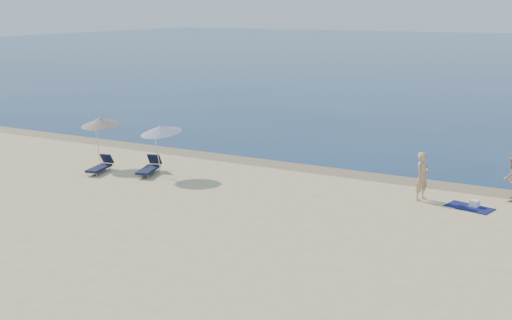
{
  "coord_description": "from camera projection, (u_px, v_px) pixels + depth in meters",
  "views": [
    {
      "loc": [
        8.97,
        -6.84,
        7.26
      ],
      "look_at": [
        -3.31,
        16.0,
        1.0
      ],
      "focal_mm": 45.0,
      "sensor_mm": 36.0,
      "label": 1
    }
  ],
  "objects": [
    {
      "name": "wet_sand_strip",
      "position": [
        358.0,
        174.0,
        28.3
      ],
      "size": [
        240.0,
        1.6,
        0.0
      ],
      "primitive_type": "cube",
      "color": "#847254",
      "rests_on": "ground"
    },
    {
      "name": "person_left",
      "position": [
        422.0,
        176.0,
        24.39
      ],
      "size": [
        0.65,
        0.79,
        1.86
      ],
      "primitive_type": "imported",
      "rotation": [
        0.0,
        0.0,
        1.22
      ],
      "color": "tan",
      "rests_on": "ground"
    },
    {
      "name": "lounger_right",
      "position": [
        149.0,
        168.0,
        28.31
      ],
      "size": [
        1.04,
        1.86,
        0.78
      ],
      "rotation": [
        0.0,
        0.0,
        0.28
      ],
      "color": "#131A35",
      "rests_on": "ground"
    },
    {
      "name": "white_bag",
      "position": [
        474.0,
        204.0,
        23.67
      ],
      "size": [
        0.37,
        0.34,
        0.27
      ],
      "primitive_type": "cube",
      "rotation": [
        0.0,
        0.0,
        -0.27
      ],
      "color": "white",
      "rests_on": "ground"
    },
    {
      "name": "lounger_left",
      "position": [
        100.0,
        166.0,
        28.63
      ],
      "size": [
        0.84,
        1.71,
        0.72
      ],
      "rotation": [
        0.0,
        0.0,
        0.19
      ],
      "color": "#141737",
      "rests_on": "ground"
    },
    {
      "name": "beach_towel",
      "position": [
        469.0,
        207.0,
        23.62
      ],
      "size": [
        1.82,
        1.3,
        0.03
      ],
      "primitive_type": "cube",
      "rotation": [
        0.0,
        0.0,
        -0.26
      ],
      "color": "#0E1247",
      "rests_on": "ground"
    },
    {
      "name": "umbrella_far",
      "position": [
        100.0,
        122.0,
        29.52
      ],
      "size": [
        1.82,
        1.84,
        2.36
      ],
      "rotation": [
        0.0,
        0.0,
        0.04
      ],
      "color": "silver",
      "rests_on": "ground"
    },
    {
      "name": "person_right",
      "position": [
        512.0,
        179.0,
        24.28
      ],
      "size": [
        0.71,
        0.89,
        1.73
      ],
      "primitive_type": "imported",
      "rotation": [
        0.0,
        0.0,
        -1.64
      ],
      "color": "tan",
      "rests_on": "ground"
    },
    {
      "name": "umbrella_near",
      "position": [
        161.0,
        129.0,
        27.8
      ],
      "size": [
        2.4,
        2.41,
        2.36
      ],
      "rotation": [
        0.0,
        0.0,
        -0.43
      ],
      "color": "silver",
      "rests_on": "ground"
    }
  ]
}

